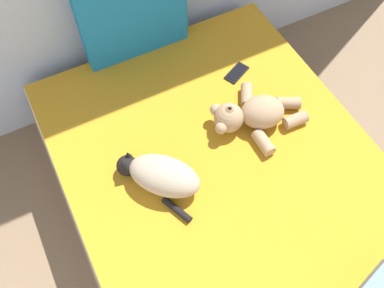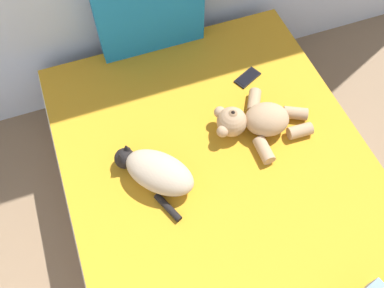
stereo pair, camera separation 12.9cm
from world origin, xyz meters
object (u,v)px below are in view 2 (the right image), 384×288
object	(u,v)px
cell_phone	(248,78)
patterned_cushion	(150,9)
teddy_bear	(257,121)
cat	(156,171)
bed	(225,201)

from	to	relation	value
cell_phone	patterned_cushion	bearing A→B (deg)	134.31
patterned_cushion	teddy_bear	bearing A→B (deg)	-67.18
patterned_cushion	cell_phone	world-z (taller)	patterned_cushion
teddy_bear	patterned_cushion	bearing A→B (deg)	112.82
patterned_cushion	cat	bearing A→B (deg)	-106.25
patterned_cushion	cat	size ratio (longest dim) A/B	1.39
patterned_cushion	cell_phone	xyz separation A→B (m)	(0.41, -0.42, -0.26)
bed	patterned_cushion	size ratio (longest dim) A/B	3.55
patterned_cushion	cat	distance (m)	0.89
patterned_cushion	cell_phone	size ratio (longest dim) A/B	3.55
cat	teddy_bear	xyz separation A→B (m)	(0.55, 0.10, -0.00)
bed	teddy_bear	size ratio (longest dim) A/B	4.12
teddy_bear	cell_phone	distance (m)	0.34
bed	cat	size ratio (longest dim) A/B	4.93
bed	teddy_bear	distance (m)	0.45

